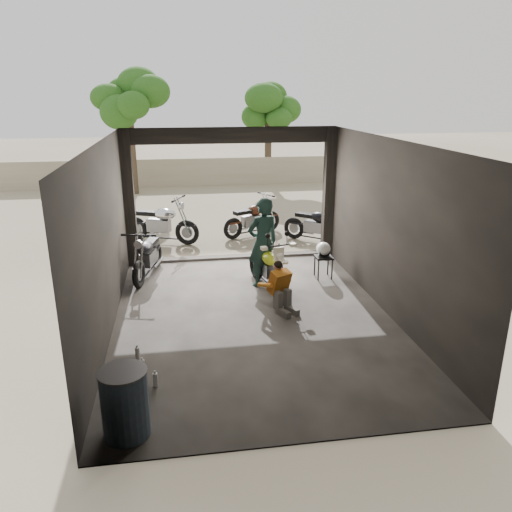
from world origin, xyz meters
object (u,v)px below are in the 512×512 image
object	(u,v)px
outside_bike_a	(160,220)
outside_bike_b	(252,216)
helmet	(323,249)
sign_post	(355,190)
left_bike	(147,253)
rider	(263,243)
oil_drum	(125,404)
outside_bike_c	(316,222)
mechanic	(283,289)
stool	(324,259)
main_bike	(268,264)

from	to	relation	value
outside_bike_a	outside_bike_b	size ratio (longest dim) A/B	1.11
helmet	sign_post	bearing A→B (deg)	75.44
left_bike	rider	distance (m)	2.64
outside_bike_b	sign_post	bearing A→B (deg)	-139.20
oil_drum	helmet	bearing A→B (deg)	51.75
left_bike	oil_drum	bearing A→B (deg)	-76.07
left_bike	outside_bike_c	world-z (taller)	outside_bike_c
outside_bike_b	mechanic	bearing A→B (deg)	148.99
outside_bike_a	stool	world-z (taller)	outside_bike_a
left_bike	stool	distance (m)	3.92
outside_bike_b	rider	distance (m)	4.00
outside_bike_b	sign_post	size ratio (longest dim) A/B	0.80
left_bike	helmet	xyz separation A→B (m)	(3.85, -0.63, 0.10)
outside_bike_c	stool	size ratio (longest dim) A/B	3.31
outside_bike_b	helmet	distance (m)	3.81
main_bike	outside_bike_a	bearing A→B (deg)	108.12
left_bike	oil_drum	size ratio (longest dim) A/B	1.92
outside_bike_b	main_bike	bearing A→B (deg)	147.42
rider	oil_drum	world-z (taller)	rider
outside_bike_c	stool	distance (m)	2.80
oil_drum	main_bike	bearing A→B (deg)	60.19
outside_bike_c	oil_drum	distance (m)	8.78
outside_bike_c	left_bike	bearing A→B (deg)	155.58
outside_bike_b	sign_post	distance (m)	2.99
outside_bike_c	mechanic	bearing A→B (deg)	-162.18
main_bike	outside_bike_c	distance (m)	3.71
outside_bike_c	sign_post	world-z (taller)	sign_post
main_bike	mechanic	distance (m)	1.24
outside_bike_c	helmet	distance (m)	2.75
outside_bike_c	rider	bearing A→B (deg)	-173.02
mechanic	stool	world-z (taller)	mechanic
rider	sign_post	bearing A→B (deg)	-155.43
outside_bike_a	outside_bike_c	size ratio (longest dim) A/B	1.12
outside_bike_b	rider	world-z (taller)	rider
outside_bike_c	mechanic	size ratio (longest dim) A/B	1.78
helmet	sign_post	size ratio (longest dim) A/B	0.16
sign_post	rider	bearing A→B (deg)	-139.07
left_bike	mechanic	size ratio (longest dim) A/B	1.76
rider	sign_post	distance (m)	4.27
outside_bike_c	outside_bike_a	bearing A→B (deg)	122.35
sign_post	oil_drum	bearing A→B (deg)	-129.23
oil_drum	rider	bearing A→B (deg)	61.93
left_bike	outside_bike_a	bearing A→B (deg)	99.03
mechanic	sign_post	xyz separation A→B (m)	(2.92, 4.37, 0.95)
sign_post	outside_bike_a	bearing A→B (deg)	169.82
mechanic	helmet	bearing A→B (deg)	26.63
rider	outside_bike_a	bearing A→B (deg)	-77.93
outside_bike_b	outside_bike_c	xyz separation A→B (m)	(1.62, -0.98, -0.00)
stool	oil_drum	size ratio (longest dim) A/B	0.59
mechanic	outside_bike_a	bearing A→B (deg)	88.23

